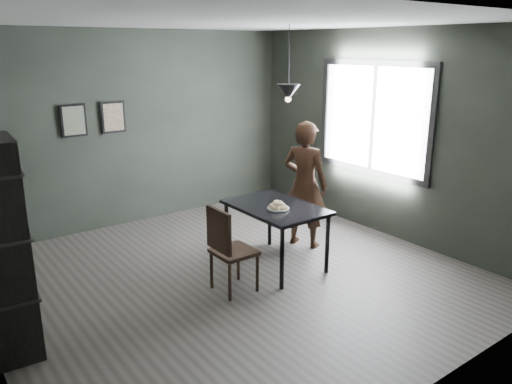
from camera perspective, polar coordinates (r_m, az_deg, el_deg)
ground at (r=5.83m, az=-2.50°, el=-9.69°), size 5.00×5.00×0.00m
back_wall at (r=7.54m, az=-13.48°, el=7.06°), size 5.00×0.10×2.80m
ceiling at (r=5.25m, az=-2.90°, el=18.96°), size 5.00×5.00×0.02m
window_assembly at (r=7.12m, az=13.22°, el=8.19°), size 0.04×1.96×1.56m
cafe_table at (r=5.91m, az=2.24°, el=-2.29°), size 0.80×1.20×0.75m
white_plate at (r=5.75m, az=2.54°, el=-1.93°), size 0.23×0.23×0.01m
donut_pile at (r=5.74m, az=2.55°, el=-1.58°), size 0.22×0.22×0.10m
woman at (r=6.50m, az=5.60°, el=0.85°), size 0.61×0.72×1.66m
wood_chair at (r=5.29m, az=-3.31°, el=-6.06°), size 0.42×0.42×0.96m
shelf_unit at (r=4.65m, az=-26.88°, el=-5.94°), size 0.40×0.65×1.87m
pendant_lamp at (r=5.86m, az=3.71°, el=11.34°), size 0.28×0.28×0.86m
framed_print_left at (r=7.18m, az=-20.12°, el=7.68°), size 0.34×0.04×0.44m
framed_print_right at (r=7.35m, az=-16.00°, el=8.23°), size 0.34×0.04×0.44m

